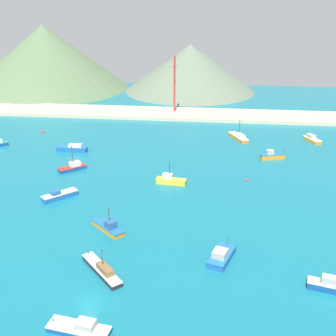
# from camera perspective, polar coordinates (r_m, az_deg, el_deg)

# --- Properties ---
(ground) EXTENTS (260.00, 280.00, 0.50)m
(ground) POSITION_cam_1_polar(r_m,az_deg,el_deg) (96.81, -5.35, -5.81)
(ground) COLOR #146B7F
(fishing_boat_0) EXTENTS (7.87, 7.52, 5.25)m
(fishing_boat_0) POSITION_cam_1_polar(r_m,az_deg,el_deg) (89.81, -7.72, -7.57)
(fishing_boat_0) COLOR orange
(fishing_boat_0) RESTS_ON ground
(fishing_boat_1) EXTENTS (9.45, 4.23, 2.10)m
(fishing_boat_1) POSITION_cam_1_polar(r_m,az_deg,el_deg) (67.15, -11.32, -19.72)
(fishing_boat_1) COLOR #14478C
(fishing_boat_1) RESTS_ON ground
(fishing_boat_2) EXTENTS (5.52, 8.31, 2.52)m
(fishing_boat_2) POSITION_cam_1_polar(r_m,az_deg,el_deg) (80.59, 6.92, -11.25)
(fishing_boat_2) COLOR #1E5BA8
(fishing_boat_2) RESTS_ON ground
(fishing_boat_3) EXTENTS (9.51, 4.20, 2.72)m
(fishing_boat_3) POSITION_cam_1_polar(r_m,az_deg,el_deg) (77.57, 20.99, -14.23)
(fishing_boat_3) COLOR #14478C
(fishing_boat_3) RESTS_ON ground
(fishing_boat_5) EXTENTS (5.00, 7.28, 2.30)m
(fishing_boat_5) POSITION_cam_1_polar(r_m,az_deg,el_deg) (147.18, 18.18, 3.59)
(fishing_boat_5) COLOR orange
(fishing_boat_5) RESTS_ON ground
(fishing_boat_8) EXTENTS (6.48, 9.91, 6.45)m
(fishing_boat_8) POSITION_cam_1_polar(r_m,az_deg,el_deg) (143.76, 9.14, 4.00)
(fishing_boat_8) COLOR orange
(fishing_boat_8) RESTS_ON ground
(fishing_boat_10) EXTENTS (8.92, 9.61, 5.07)m
(fishing_boat_10) POSITION_cam_1_polar(r_m,az_deg,el_deg) (77.57, -8.52, -12.95)
(fishing_boat_10) COLOR #232328
(fishing_boat_10) RESTS_ON ground
(fishing_boat_11) EXTENTS (7.10, 6.71, 6.68)m
(fishing_boat_11) POSITION_cam_1_polar(r_m,az_deg,el_deg) (120.41, -12.24, 0.12)
(fishing_boat_11) COLOR #14478C
(fishing_boat_11) RESTS_ON ground
(fishing_boat_12) EXTENTS (9.05, 2.32, 2.23)m
(fishing_boat_12) POSITION_cam_1_polar(r_m,az_deg,el_deg) (134.50, -12.27, 2.51)
(fishing_boat_12) COLOR #1E5BA8
(fishing_boat_12) RESTS_ON ground
(fishing_boat_13) EXTENTS (7.38, 3.77, 3.00)m
(fishing_boat_13) POSITION_cam_1_polar(r_m,az_deg,el_deg) (128.72, 13.36, 1.55)
(fishing_boat_13) COLOR orange
(fishing_boat_13) RESTS_ON ground
(fishing_boat_14) EXTENTS (7.54, 7.45, 2.17)m
(fishing_boat_14) POSITION_cam_1_polar(r_m,az_deg,el_deg) (104.92, -13.93, -3.46)
(fishing_boat_14) COLOR #1E5BA8
(fishing_boat_14) RESTS_ON ground
(fishing_boat_15) EXTENTS (7.68, 2.81, 5.64)m
(fishing_boat_15) POSITION_cam_1_polar(r_m,az_deg,el_deg) (109.19, 0.33, -1.60)
(fishing_boat_15) COLOR gold
(fishing_boat_15) RESTS_ON ground
(buoy_1) EXTENTS (0.71, 0.71, 0.71)m
(buoy_1) POSITION_cam_1_polar(r_m,az_deg,el_deg) (113.19, 10.25, -1.56)
(buoy_1) COLOR red
(buoy_1) RESTS_ON ground
(buoy_2) EXTENTS (1.01, 1.01, 1.01)m
(buoy_2) POSITION_cam_1_polar(r_m,az_deg,el_deg) (155.34, -15.94, 4.56)
(buoy_2) COLOR red
(buoy_2) RESTS_ON ground
(beach_strip) EXTENTS (247.00, 16.35, 1.20)m
(beach_strip) POSITION_cam_1_polar(r_m,az_deg,el_deg) (169.94, -0.04, 7.06)
(beach_strip) COLOR #C6B793
(beach_strip) RESTS_ON ground
(hill_west) EXTENTS (77.07, 77.07, 29.70)m
(hill_west) POSITION_cam_1_polar(r_m,az_deg,el_deg) (223.47, -15.63, 13.68)
(hill_west) COLOR #56704C
(hill_west) RESTS_ON ground
(hill_central) EXTENTS (61.15, 61.15, 21.47)m
(hill_central) POSITION_cam_1_polar(r_m,az_deg,el_deg) (211.15, 2.89, 12.85)
(hill_central) COLOR #60705B
(hill_central) RESTS_ON ground
(radio_tower) EXTENTS (2.22, 1.77, 22.19)m
(radio_tower) POSITION_cam_1_polar(r_m,az_deg,el_deg) (168.68, 0.85, 10.69)
(radio_tower) COLOR #B7332D
(radio_tower) RESTS_ON ground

